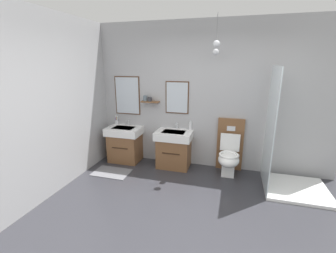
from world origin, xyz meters
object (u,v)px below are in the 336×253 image
shower_tray (286,166)px  vanity_sink_left (125,143)px  toilet (229,154)px  toothbrush_cup (117,122)px  soap_dispenser (190,126)px  vanity_sink_right (174,148)px

shower_tray → vanity_sink_left: bearing=173.5°
toilet → toothbrush_cup: (-2.36, 0.16, 0.40)m
soap_dispenser → toilet: bearing=-12.5°
vanity_sink_right → soap_dispenser: 0.54m
vanity_sink_right → toothbrush_cup: toothbrush_cup is taller
toilet → vanity_sink_right: bearing=-179.1°
vanity_sink_right → toilet: bearing=0.9°
vanity_sink_left → shower_tray: size_ratio=0.37×
vanity_sink_left → vanity_sink_right: bearing=0.0°
toothbrush_cup → soap_dispenser: (1.59, 0.01, 0.02)m
toilet → toothbrush_cup: toilet is taller
vanity_sink_right → toilet: size_ratio=0.72×
shower_tray → vanity_sink_right: bearing=170.0°
vanity_sink_right → shower_tray: bearing=-10.0°
shower_tray → soap_dispenser: bearing=162.4°
vanity_sink_left → toothbrush_cup: toothbrush_cup is taller
vanity_sink_right → toilet: (1.05, 0.02, -0.00)m
vanity_sink_left → shower_tray: shower_tray is taller
toilet → shower_tray: bearing=-21.9°
vanity_sink_left → shower_tray: (2.98, -0.34, 0.02)m
toilet → toothbrush_cup: bearing=176.1°
vanity_sink_right → soap_dispenser: soap_dispenser is taller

